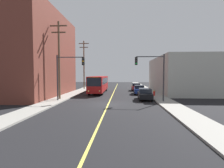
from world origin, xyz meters
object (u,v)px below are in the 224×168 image
Objects in this scene: parked_car_black at (145,94)px; parked_car_blue at (139,89)px; parked_car_red at (136,87)px; traffic_signal_right_corner at (152,69)px; utility_pole_near at (59,57)px; fire_hydrant at (154,93)px; city_bus at (99,83)px; utility_pole_mid at (84,63)px; traffic_signal_left_corner at (69,69)px.

parked_car_blue is (-0.10, 7.25, 0.00)m from parked_car_black.
parked_car_red is 0.73× the size of traffic_signal_right_corner.
utility_pole_near reaches higher than fire_hydrant.
traffic_signal_right_corner is at bearing -53.75° from city_bus.
utility_pole_near is 12.81× the size of fire_hydrant.
utility_pole_mid reaches higher than fire_hydrant.
city_bus is 7.95m from parked_car_blue.
traffic_signal_right_corner reaches higher than fire_hydrant.
traffic_signal_left_corner reaches higher than fire_hydrant.
parked_car_black is 4.36m from fire_hydrant.
traffic_signal_left_corner reaches higher than parked_car_blue.
city_bus is 14.23m from traffic_signal_right_corner.
traffic_signal_right_corner is at bearing -6.87° from utility_pole_near.
parked_car_red is at bearing -11.73° from utility_pole_mid.
utility_pole_near is (-12.02, -0.58, 5.20)m from parked_car_black.
parked_car_red is at bearing 32.57° from city_bus.
parked_car_red is 16.54m from traffic_signal_right_corner.
utility_pole_near reaches higher than parked_car_red.
utility_pole_near is 15.68m from fire_hydrant.
utility_pole_mid reaches higher than parked_car_red.
utility_pole_mid is (-12.12, 2.52, 5.48)m from parked_car_red.
traffic_signal_left_corner reaches higher than parked_car_black.
parked_car_blue is 9.98m from traffic_signal_right_corner.
parked_car_blue is 14.10m from traffic_signal_left_corner.
fire_hydrant is (1.44, 5.97, -3.72)m from traffic_signal_right_corner.
fire_hydrant is at bearing 17.65° from utility_pole_near.
parked_car_black and parked_car_blue have the same top height.
parked_car_black is 14.07m from parked_car_red.
fire_hydrant is (9.72, -5.33, -1.23)m from city_bus.
utility_pole_near is 12.78m from traffic_signal_right_corner.
traffic_signal_left_corner is at bearing -154.85° from fire_hydrant.
parked_car_red is at bearing 50.92° from utility_pole_near.
utility_pole_near is (-11.90, -14.65, 5.20)m from parked_car_red.
traffic_signal_right_corner is 7.14× the size of fire_hydrant.
utility_pole_near reaches higher than traffic_signal_right_corner.
parked_car_black and parked_car_red have the same top height.
traffic_signal_right_corner is at bearing -1.12° from traffic_signal_left_corner.
parked_car_red reaches higher than fire_hydrant.
parked_car_blue is 0.74× the size of traffic_signal_right_corner.
parked_car_red is at bearing 101.69° from fire_hydrant.
city_bus is 2.73× the size of parked_car_black.
traffic_signal_left_corner is (-10.15, -15.95, 3.46)m from parked_car_red.
city_bus is 1.13× the size of utility_pole_near.
traffic_signal_left_corner is 7.14× the size of fire_hydrant.
city_bus is at bearing 126.25° from traffic_signal_right_corner.
parked_car_red is at bearing 92.37° from traffic_signal_right_corner.
traffic_signal_left_corner is 10.82m from traffic_signal_right_corner.
traffic_signal_left_corner is 1.00× the size of traffic_signal_right_corner.
utility_pole_near is at bearing -146.71° from parked_car_blue.
traffic_signal_left_corner is at bearing 178.88° from traffic_signal_right_corner.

